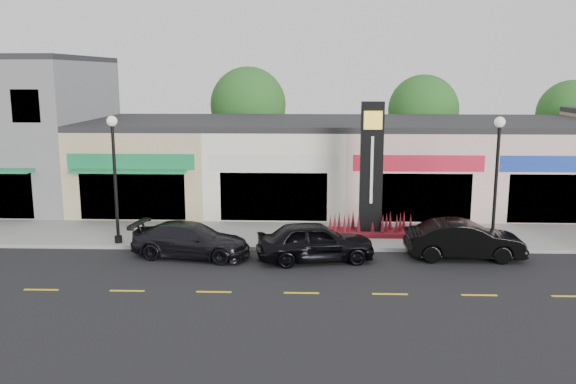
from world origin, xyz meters
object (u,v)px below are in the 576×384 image
at_px(car_black_conv, 464,240).
at_px(lamp_east_near, 497,169).
at_px(lamp_west_near, 114,167).
at_px(car_dark_sedan, 191,240).
at_px(pylon_sign, 371,189).
at_px(car_black_sedan, 315,241).

bearing_deg(car_black_conv, lamp_east_near, -49.05).
relative_size(lamp_west_near, car_dark_sedan, 1.13).
bearing_deg(lamp_west_near, pylon_sign, 8.77).
height_order(pylon_sign, car_black_conv, pylon_sign).
bearing_deg(pylon_sign, car_dark_sedan, -157.35).
height_order(lamp_east_near, car_dark_sedan, lamp_east_near).
xyz_separation_m(lamp_west_near, pylon_sign, (11.00, 1.70, -1.20)).
xyz_separation_m(pylon_sign, car_black_sedan, (-2.50, -3.51, -1.48)).
relative_size(car_black_sedan, car_black_conv, 1.00).
relative_size(pylon_sign, car_black_sedan, 1.29).
distance_m(lamp_west_near, lamp_east_near, 16.00).
bearing_deg(car_dark_sedan, car_black_sedan, -84.42).
relative_size(lamp_west_near, lamp_east_near, 1.00).
xyz_separation_m(lamp_east_near, car_black_conv, (-1.51, -1.29, -2.71)).
height_order(lamp_west_near, car_black_conv, lamp_west_near).
bearing_deg(car_black_sedan, lamp_west_near, 68.46).
height_order(lamp_west_near, lamp_east_near, same).
bearing_deg(car_dark_sedan, car_black_conv, -79.51).
distance_m(lamp_west_near, pylon_sign, 11.19).
bearing_deg(car_black_sedan, car_black_conv, -94.56).
bearing_deg(lamp_west_near, car_dark_sedan, -22.77).
bearing_deg(car_black_conv, lamp_west_near, 85.37).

